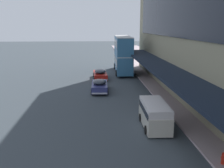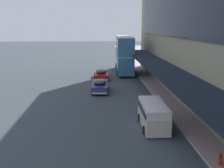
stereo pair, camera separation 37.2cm
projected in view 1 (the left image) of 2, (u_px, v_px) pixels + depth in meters
name	position (u px, v px, depth m)	size (l,w,h in m)	color
transit_bus_kerbside_front	(123.00, 53.00, 41.14)	(2.96, 10.54, 5.98)	teal
sedan_oncoming_front	(100.00, 85.00, 29.53)	(2.02, 4.64, 1.49)	navy
sedan_second_mid	(100.00, 74.00, 36.55)	(2.10, 5.05, 1.46)	#B51F18
vw_van	(154.00, 113.00, 19.18)	(1.97, 4.58, 1.96)	beige
fire_hydrant	(223.00, 158.00, 13.81)	(0.20, 0.40, 0.70)	red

